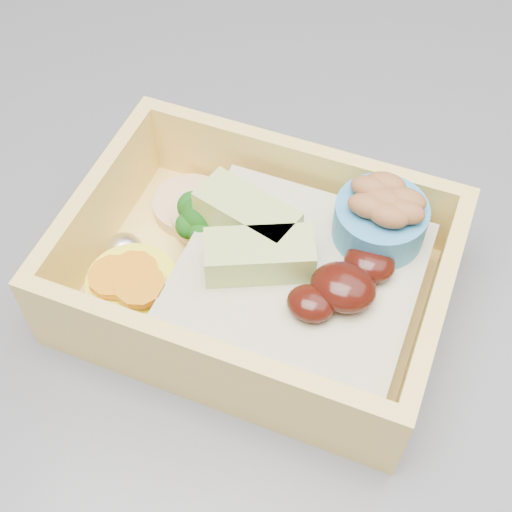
% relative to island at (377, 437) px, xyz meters
% --- Properties ---
extents(ground, '(3.50, 3.50, 0.00)m').
position_rel_island_xyz_m(ground, '(0.00, 0.10, -0.46)').
color(ground, silver).
rests_on(ground, ground).
extents(island, '(1.24, 0.84, 0.92)m').
position_rel_island_xyz_m(island, '(0.00, 0.00, 0.00)').
color(island, brown).
rests_on(island, ground).
extents(bento_box, '(0.20, 0.14, 0.07)m').
position_rel_island_xyz_m(bento_box, '(-0.09, -0.14, 0.48)').
color(bento_box, '#F9D267').
rests_on(bento_box, island).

